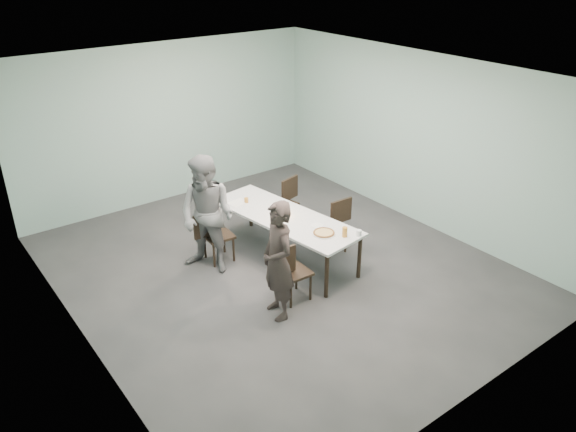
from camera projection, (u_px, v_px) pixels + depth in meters
ground at (279, 268)px, 8.76m from camera, size 7.00×7.00×0.00m
room_shell at (278, 145)px, 7.87m from camera, size 6.02×7.02×3.01m
table at (284, 219)px, 8.76m from camera, size 1.26×2.70×0.75m
chair_near_left at (289, 270)px, 7.77m from camera, size 0.62×0.43×0.87m
chair_far_left at (214, 233)px, 8.75m from camera, size 0.63×0.46×0.87m
chair_near_right at (335, 222)px, 9.08m from camera, size 0.62×0.43×0.87m
chair_far_right at (286, 199)px, 9.88m from camera, size 0.65×0.51×0.87m
diner_near at (278, 261)px, 7.32m from camera, size 0.50×0.67×1.67m
diner_far at (207, 215)px, 8.35m from camera, size 1.04×1.12×1.84m
pizza at (324, 233)px, 8.18m from camera, size 0.34×0.34×0.04m
side_plate at (317, 225)px, 8.42m from camera, size 0.18×0.18×0.01m
beer_glass at (345, 232)px, 8.08m from camera, size 0.08×0.08×0.15m
water_tumbler at (359, 233)px, 8.12m from camera, size 0.08×0.08×0.09m
tealight at (283, 214)px, 8.73m from camera, size 0.06×0.06×0.05m
amber_tumbler at (246, 200)px, 9.16m from camera, size 0.07×0.07×0.08m
menu at (238, 203)px, 9.16m from camera, size 0.33×0.26×0.01m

